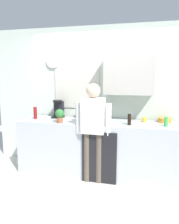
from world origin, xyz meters
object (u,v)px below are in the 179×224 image
at_px(mixing_bowl, 164,120).
at_px(potted_plant, 60,115).
at_px(dish_soap, 166,121).
at_px(storage_canister, 79,114).
at_px(coffee_maker, 58,110).
at_px(person_at_sink, 93,125).
at_px(bottle_dark_sauce, 129,119).
at_px(cup_blue_mug, 87,116).
at_px(bottle_red_vinegar, 35,113).
at_px(bottle_olive_oil, 94,112).
at_px(cup_yellow_cup, 145,120).
at_px(bottle_green_wine, 98,115).

xyz_separation_m(mixing_bowl, potted_plant, (-1.71, -0.45, 0.09)).
xyz_separation_m(dish_soap, storage_canister, (-1.49, 0.31, 0.01)).
relative_size(coffee_maker, person_at_sink, 0.21).
height_order(coffee_maker, bottle_dark_sauce, coffee_maker).
xyz_separation_m(coffee_maker, cup_blue_mug, (0.54, 0.04, -0.10)).
relative_size(bottle_red_vinegar, storage_canister, 1.29).
bearing_deg(dish_soap, person_at_sink, -168.56).
bearing_deg(bottle_red_vinegar, person_at_sink, -13.57).
bearing_deg(coffee_maker, bottle_red_vinegar, -148.11).
bearing_deg(potted_plant, coffee_maker, 114.56).
bearing_deg(bottle_olive_oil, bottle_red_vinegar, -168.51).
distance_m(storage_canister, person_at_sink, 0.66).
relative_size(bottle_red_vinegar, cup_yellow_cup, 2.59).
relative_size(bottle_dark_sauce, potted_plant, 0.78).
xyz_separation_m(potted_plant, storage_canister, (0.21, 0.46, -0.05)).
bearing_deg(bottle_olive_oil, person_at_sink, -79.29).
xyz_separation_m(dish_soap, person_at_sink, (-1.11, -0.22, -0.07)).
bearing_deg(dish_soap, coffee_maker, 171.76).
bearing_deg(potted_plant, person_at_sink, -7.04).
distance_m(cup_yellow_cup, storage_canister, 1.18).
height_order(bottle_dark_sauce, dish_soap, same).
xyz_separation_m(bottle_dark_sauce, mixing_bowl, (0.57, 0.34, -0.05)).
height_order(bottle_olive_oil, potted_plant, bottle_olive_oil).
bearing_deg(cup_yellow_cup, bottle_red_vinegar, -174.51).
xyz_separation_m(coffee_maker, bottle_olive_oil, (0.69, -0.01, -0.02)).
height_order(bottle_red_vinegar, bottle_green_wine, bottle_green_wine).
bearing_deg(cup_blue_mug, bottle_olive_oil, -18.25).
bearing_deg(cup_blue_mug, bottle_green_wine, -53.50).
relative_size(coffee_maker, potted_plant, 1.43).
bearing_deg(bottle_green_wine, mixing_bowl, 19.36).
bearing_deg(bottle_dark_sauce, storage_canister, 159.50).
xyz_separation_m(coffee_maker, bottle_green_wine, (0.83, -0.35, 0.00)).
bearing_deg(person_at_sink, coffee_maker, 155.83).
xyz_separation_m(cup_yellow_cup, storage_canister, (-1.17, 0.07, 0.04)).
relative_size(bottle_dark_sauce, mixing_bowl, 0.82).
relative_size(cup_blue_mug, potted_plant, 0.43).
relative_size(bottle_green_wine, bottle_olive_oil, 1.20).
bearing_deg(potted_plant, mixing_bowl, 14.78).
xyz_separation_m(cup_blue_mug, cup_yellow_cup, (1.03, -0.08, -0.01)).
relative_size(bottle_green_wine, bottle_dark_sauce, 1.67).
bearing_deg(cup_yellow_cup, storage_canister, 176.51).
bearing_deg(cup_yellow_cup, cup_blue_mug, 175.76).
distance_m(bottle_dark_sauce, storage_canister, 1.00).
relative_size(bottle_green_wine, cup_yellow_cup, 3.53).
relative_size(potted_plant, storage_canister, 1.35).
bearing_deg(bottle_green_wine, bottle_olive_oil, 112.36).
xyz_separation_m(bottle_olive_oil, cup_yellow_cup, (0.88, -0.03, -0.08)).
height_order(dish_soap, storage_canister, dish_soap).
xyz_separation_m(storage_canister, person_at_sink, (0.38, -0.53, -0.08)).
xyz_separation_m(cup_blue_mug, mixing_bowl, (1.36, -0.01, -0.01)).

